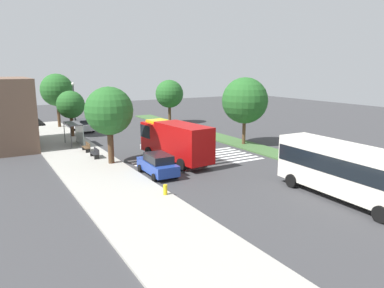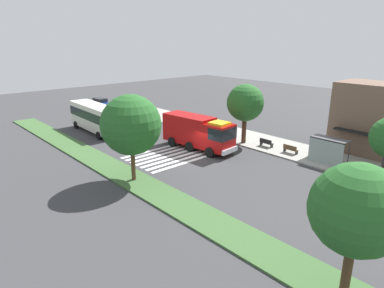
% 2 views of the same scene
% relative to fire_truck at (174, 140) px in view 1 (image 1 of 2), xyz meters
% --- Properties ---
extents(ground_plane, '(120.00, 120.00, 0.00)m').
position_rel_fire_truck_xyz_m(ground_plane, '(1.88, -2.18, -2.08)').
color(ground_plane, '#38383A').
extents(sidewalk, '(60.00, 5.91, 0.14)m').
position_rel_fire_truck_xyz_m(sidewalk, '(1.88, 7.35, -2.01)').
color(sidewalk, '#9E9B93').
rests_on(sidewalk, ground_plane).
extents(median_strip, '(60.00, 3.00, 0.14)m').
position_rel_fire_truck_xyz_m(median_strip, '(1.88, -10.25, -2.01)').
color(median_strip, '#3D6033').
rests_on(median_strip, ground_plane).
extents(crosswalk, '(5.85, 11.84, 0.01)m').
position_rel_fire_truck_xyz_m(crosswalk, '(-0.52, -2.18, -2.07)').
color(crosswalk, silver).
rests_on(crosswalk, ground_plane).
extents(fire_truck, '(9.13, 3.42, 3.69)m').
position_rel_fire_truck_xyz_m(fire_truck, '(0.00, 0.00, 0.00)').
color(fire_truck, '#A50C0C').
rests_on(fire_truck, ground_plane).
extents(parked_car_mid, '(4.63, 2.20, 1.81)m').
position_rel_fire_truck_xyz_m(parked_car_mid, '(-3.30, 3.20, -1.15)').
color(parked_car_mid, navy).
rests_on(parked_car_mid, ground_plane).
extents(parked_car_east, '(4.48, 2.24, 1.71)m').
position_rel_fire_truck_xyz_m(parked_car_east, '(20.79, 3.20, -1.20)').
color(parked_car_east, silver).
rests_on(parked_car_east, ground_plane).
extents(transit_bus, '(10.23, 3.10, 3.67)m').
position_rel_fire_truck_xyz_m(transit_bus, '(-14.62, -5.14, 0.09)').
color(transit_bus, silver).
rests_on(transit_bus, ground_plane).
extents(bus_stop_shelter, '(3.50, 1.40, 2.46)m').
position_rel_fire_truck_xyz_m(bus_stop_shelter, '(11.80, 6.14, -0.19)').
color(bus_stop_shelter, '#4C4C51').
rests_on(bus_stop_shelter, sidewalk).
extents(bench_near_shelter, '(1.60, 0.50, 0.90)m').
position_rel_fire_truck_xyz_m(bench_near_shelter, '(7.80, 6.10, -1.49)').
color(bench_near_shelter, '#4C3823').
rests_on(bench_near_shelter, sidewalk).
extents(bench_west_of_shelter, '(1.60, 0.50, 0.90)m').
position_rel_fire_truck_xyz_m(bench_west_of_shelter, '(4.65, 6.10, -1.49)').
color(bench_west_of_shelter, black).
rests_on(bench_west_of_shelter, sidewalk).
extents(street_lamp, '(0.36, 0.36, 6.68)m').
position_rel_fire_truck_xyz_m(street_lamp, '(17.21, 5.00, 1.97)').
color(street_lamp, '#2D2D30').
rests_on(street_lamp, sidewalk).
extents(storefront_building, '(9.96, 5.78, 7.56)m').
position_rel_fire_truck_xyz_m(storefront_building, '(14.52, 12.79, 1.70)').
color(storefront_building, brown).
rests_on(storefront_building, ground_plane).
extents(sidewalk_tree_far_west, '(4.26, 4.26, 6.89)m').
position_rel_fire_truck_xyz_m(sidewalk_tree_far_west, '(1.92, 5.40, 2.78)').
color(sidewalk_tree_far_west, '#47301E').
rests_on(sidewalk_tree_far_west, sidewalk).
extents(sidewalk_tree_center, '(3.45, 3.45, 5.69)m').
position_rel_fire_truck_xyz_m(sidewalk_tree_center, '(17.40, 5.40, 1.99)').
color(sidewalk_tree_center, '#47301E').
rests_on(sidewalk_tree_center, sidewalk).
extents(sidewalk_tree_east, '(4.62, 4.62, 7.64)m').
position_rel_fire_truck_xyz_m(sidewalk_tree_east, '(25.76, 5.40, 3.37)').
color(sidewalk_tree_east, '#47301E').
rests_on(sidewalk_tree_east, sidewalk).
extents(median_tree_far_west, '(5.10, 5.10, 7.46)m').
position_rel_fire_truck_xyz_m(median_tree_far_west, '(2.59, -10.25, 2.96)').
color(median_tree_far_west, '#513823').
rests_on(median_tree_far_west, median_strip).
extents(median_tree_west, '(4.28, 4.28, 6.64)m').
position_rel_fire_truck_xyz_m(median_tree_west, '(21.12, -10.25, 2.54)').
color(median_tree_west, '#47301E').
rests_on(median_tree_west, median_strip).
extents(fire_hydrant, '(0.28, 0.28, 0.70)m').
position_rel_fire_truck_xyz_m(fire_hydrant, '(-8.12, 4.90, -1.59)').
color(fire_hydrant, gold).
rests_on(fire_hydrant, sidewalk).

